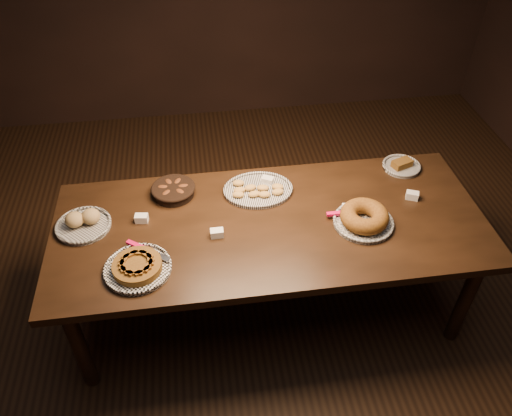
{
  "coord_description": "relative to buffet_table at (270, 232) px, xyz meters",
  "views": [
    {
      "loc": [
        -0.36,
        -1.99,
        2.64
      ],
      "look_at": [
        -0.07,
        0.05,
        0.82
      ],
      "focal_mm": 35.0,
      "sensor_mm": 36.0,
      "label": 1
    }
  ],
  "objects": [
    {
      "name": "croissant_basket",
      "position": [
        -0.53,
        0.32,
        0.11
      ],
      "size": [
        0.28,
        0.28,
        0.06
      ],
      "rotation": [
        0.0,
        0.0,
        0.21
      ],
      "color": "black",
      "rests_on": "buffet_table"
    },
    {
      "name": "bundt_cake_plate",
      "position": [
        0.5,
        -0.09,
        0.12
      ],
      "size": [
        0.36,
        0.33,
        0.1
      ],
      "rotation": [
        0.0,
        0.0,
        -0.23
      ],
      "color": "black",
      "rests_on": "buffet_table"
    },
    {
      "name": "tent_cards",
      "position": [
        0.07,
        0.1,
        0.1
      ],
      "size": [
        1.63,
        0.47,
        0.04
      ],
      "color": "white",
      "rests_on": "buffet_table"
    },
    {
      "name": "ground",
      "position": [
        0.0,
        0.0,
        -0.68
      ],
      "size": [
        5.0,
        5.0,
        0.0
      ],
      "primitive_type": "plane",
      "color": "black",
      "rests_on": "ground"
    },
    {
      "name": "buffet_table",
      "position": [
        0.0,
        0.0,
        0.0
      ],
      "size": [
        2.4,
        1.0,
        0.75
      ],
      "color": "black",
      "rests_on": "ground"
    },
    {
      "name": "bread_roll_plate",
      "position": [
        -1.02,
        0.11,
        0.1
      ],
      "size": [
        0.3,
        0.3,
        0.09
      ],
      "rotation": [
        0.0,
        0.0,
        -0.05
      ],
      "color": "white",
      "rests_on": "buffet_table"
    },
    {
      "name": "loaf_plate",
      "position": [
        0.9,
        0.38,
        0.09
      ],
      "size": [
        0.24,
        0.24,
        0.06
      ],
      "rotation": [
        0.0,
        0.0,
        0.35
      ],
      "color": "black",
      "rests_on": "buffet_table"
    },
    {
      "name": "apple_tart_plate",
      "position": [
        -0.71,
        -0.25,
        0.1
      ],
      "size": [
        0.34,
        0.36,
        0.06
      ],
      "rotation": [
        0.0,
        0.0,
        0.19
      ],
      "color": "white",
      "rests_on": "buffet_table"
    },
    {
      "name": "madeleine_platter",
      "position": [
        -0.03,
        0.27,
        0.09
      ],
      "size": [
        0.41,
        0.33,
        0.05
      ],
      "rotation": [
        0.0,
        0.0,
        -0.04
      ],
      "color": "black",
      "rests_on": "buffet_table"
    }
  ]
}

